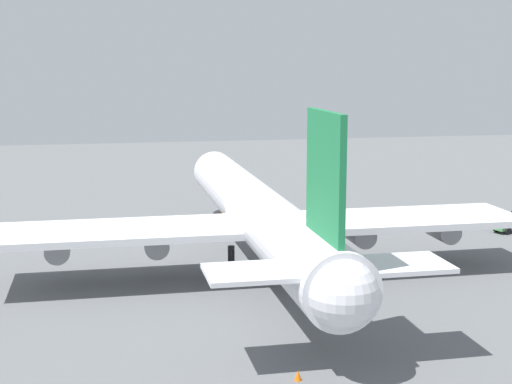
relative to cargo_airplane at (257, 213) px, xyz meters
The scene contains 4 objects.
ground_plane 6.19m from the cargo_airplane, ahead, with size 260.77×260.77×0.00m, color slate.
cargo_airplane is the anchor object (origin of this frame).
safety_cone_nose 30.33m from the cargo_airplane, ahead, with size 0.53×0.53×0.76m, color orange.
safety_cone_tail 29.65m from the cargo_airplane, behind, with size 0.53×0.53×0.76m, color orange.
Camera 1 is at (-78.46, 16.16, 22.24)m, focal length 53.80 mm.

